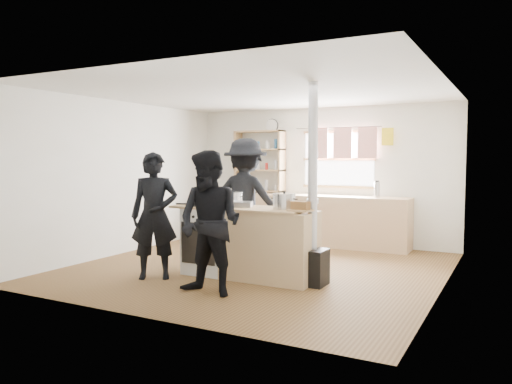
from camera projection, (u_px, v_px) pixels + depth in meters
ground at (258, 268)px, 7.16m from camera, size 5.00×5.00×0.01m
back_counter at (315, 220)px, 9.08m from camera, size 3.40×0.55×0.90m
shelving_unit at (259, 161)px, 9.68m from camera, size 1.00×0.28×1.20m
thermos at (377, 190)px, 8.52m from camera, size 0.10×0.10×0.27m
cooking_island at (249, 242)px, 6.57m from camera, size 1.97×0.64×0.93m
skillet_greens at (198, 204)px, 6.73m from camera, size 0.33×0.33×0.05m
roast_tray at (240, 204)px, 6.60m from camera, size 0.38×0.33×0.07m
stockpot_stove at (234, 198)px, 6.90m from camera, size 0.25×0.25×0.20m
stockpot_counter at (284, 201)px, 6.34m from camera, size 0.30×0.30×0.22m
bread_board at (300, 207)px, 6.07m from camera, size 0.30×0.23×0.12m
flue_heater at (312, 232)px, 6.17m from camera, size 0.35×0.35×2.50m
person_near_left at (154, 216)px, 6.50m from camera, size 0.72×0.66×1.65m
person_near_right at (210, 223)px, 5.70m from camera, size 0.83×0.66×1.67m
person_far at (245, 200)px, 7.67m from camera, size 1.27×0.81×1.87m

